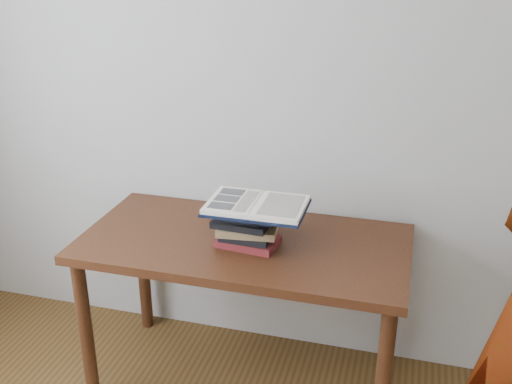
% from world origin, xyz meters
% --- Properties ---
extents(desk, '(1.39, 0.69, 0.74)m').
position_xyz_m(desk, '(-0.03, 1.38, 0.65)').
color(desk, '#442511').
rests_on(desk, ground).
extents(book_stack, '(0.27, 0.20, 0.18)m').
position_xyz_m(book_stack, '(-0.01, 1.34, 0.83)').
color(book_stack, maroon).
rests_on(book_stack, desk).
extents(open_book, '(0.40, 0.28, 0.03)m').
position_xyz_m(open_book, '(0.04, 1.32, 0.94)').
color(open_book, black).
rests_on(open_book, book_stack).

